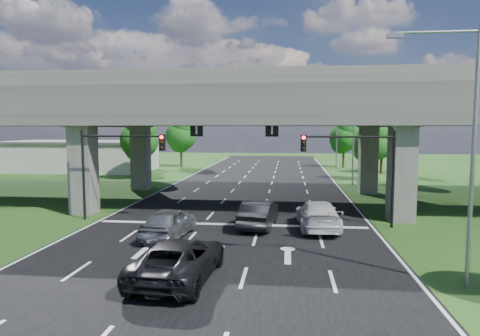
% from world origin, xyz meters
% --- Properties ---
extents(ground, '(160.00, 160.00, 0.00)m').
position_xyz_m(ground, '(0.00, 0.00, 0.00)').
color(ground, '#1B3F14').
rests_on(ground, ground).
extents(road, '(18.00, 120.00, 0.03)m').
position_xyz_m(road, '(0.00, 10.00, 0.01)').
color(road, black).
rests_on(road, ground).
extents(overpass, '(80.00, 15.00, 10.00)m').
position_xyz_m(overpass, '(0.00, 12.00, 7.92)').
color(overpass, '#322F2D').
rests_on(overpass, ground).
extents(warehouse, '(20.00, 10.00, 4.00)m').
position_xyz_m(warehouse, '(-26.00, 35.00, 2.00)').
color(warehouse, '#9E9E99').
rests_on(warehouse, ground).
extents(signal_right, '(5.76, 0.54, 6.00)m').
position_xyz_m(signal_right, '(7.82, 3.94, 4.19)').
color(signal_right, black).
rests_on(signal_right, ground).
extents(signal_left, '(5.76, 0.54, 6.00)m').
position_xyz_m(signal_left, '(-7.82, 3.94, 4.19)').
color(signal_left, black).
rests_on(signal_left, ground).
extents(streetlight_near, '(3.38, 0.25, 10.00)m').
position_xyz_m(streetlight_near, '(10.10, -6.00, 5.85)').
color(streetlight_near, gray).
rests_on(streetlight_near, ground).
extents(streetlight_far, '(3.38, 0.25, 10.00)m').
position_xyz_m(streetlight_far, '(10.10, 24.00, 5.85)').
color(streetlight_far, gray).
rests_on(streetlight_far, ground).
extents(streetlight_beyond, '(3.38, 0.25, 10.00)m').
position_xyz_m(streetlight_beyond, '(10.10, 40.00, 5.85)').
color(streetlight_beyond, gray).
rests_on(streetlight_beyond, ground).
extents(tree_left_near, '(4.50, 4.50, 7.80)m').
position_xyz_m(tree_left_near, '(-13.95, 26.00, 4.82)').
color(tree_left_near, black).
rests_on(tree_left_near, ground).
extents(tree_left_mid, '(3.91, 3.90, 6.76)m').
position_xyz_m(tree_left_mid, '(-16.95, 34.00, 4.17)').
color(tree_left_mid, black).
rests_on(tree_left_mid, ground).
extents(tree_left_far, '(4.80, 4.80, 8.32)m').
position_xyz_m(tree_left_far, '(-12.95, 42.00, 5.14)').
color(tree_left_far, black).
rests_on(tree_left_far, ground).
extents(tree_right_near, '(4.20, 4.20, 7.28)m').
position_xyz_m(tree_right_near, '(13.05, 28.00, 4.50)').
color(tree_right_near, black).
rests_on(tree_right_near, ground).
extents(tree_right_mid, '(3.91, 3.90, 6.76)m').
position_xyz_m(tree_right_mid, '(16.05, 36.00, 4.17)').
color(tree_right_mid, black).
rests_on(tree_right_mid, ground).
extents(tree_right_far, '(4.50, 4.50, 7.80)m').
position_xyz_m(tree_right_far, '(12.05, 44.00, 4.82)').
color(tree_right_far, black).
rests_on(tree_right_far, ground).
extents(car_silver, '(2.38, 5.07, 1.68)m').
position_xyz_m(car_silver, '(-3.02, -0.03, 0.87)').
color(car_silver, '#979A9E').
rests_on(car_silver, road).
extents(car_dark, '(2.33, 5.29, 1.69)m').
position_xyz_m(car_dark, '(1.80, 3.00, 0.87)').
color(car_dark, black).
rests_on(car_dark, road).
extents(car_white, '(2.64, 5.91, 1.68)m').
position_xyz_m(car_white, '(5.40, 3.00, 0.87)').
color(car_white, silver).
rests_on(car_white, road).
extents(car_trailing, '(3.16, 6.19, 1.67)m').
position_xyz_m(car_trailing, '(-0.78, -6.47, 0.87)').
color(car_trailing, black).
rests_on(car_trailing, road).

